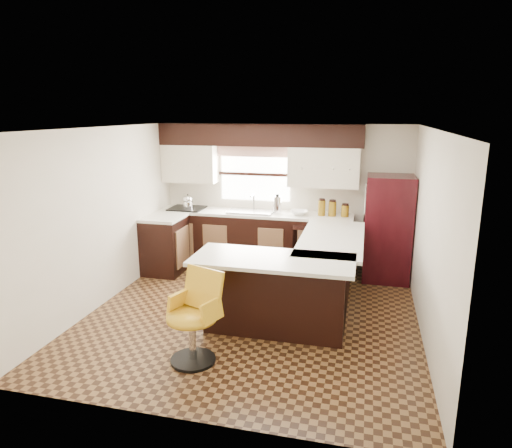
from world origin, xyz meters
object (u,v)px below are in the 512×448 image
(bar_chair, at_px, (192,319))
(refrigerator, at_px, (388,228))
(peninsula_long, at_px, (327,272))
(peninsula_return, at_px, (276,295))

(bar_chair, bearing_deg, refrigerator, 76.27)
(peninsula_long, height_order, refrigerator, refrigerator)
(peninsula_return, relative_size, refrigerator, 1.00)
(peninsula_long, distance_m, refrigerator, 1.47)
(peninsula_long, height_order, bar_chair, bar_chair)
(peninsula_long, bearing_deg, peninsula_return, -118.30)
(refrigerator, distance_m, bar_chair, 3.71)
(peninsula_return, height_order, bar_chair, bar_chair)
(peninsula_long, xyz_separation_m, peninsula_return, (-0.53, -0.97, 0.00))
(peninsula_long, bearing_deg, refrigerator, 54.45)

